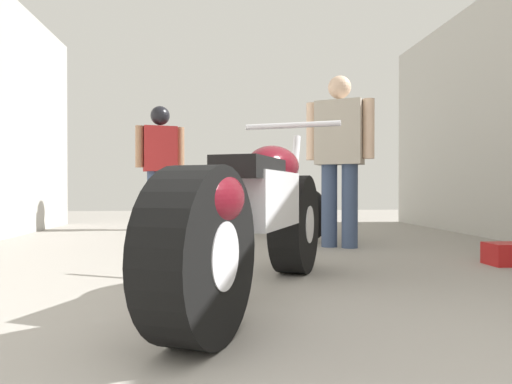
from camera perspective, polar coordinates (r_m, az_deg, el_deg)
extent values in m
plane|color=gray|center=(4.19, 0.39, -7.80)|extent=(16.22, 16.22, 0.00)
cylinder|color=black|center=(3.26, 4.91, -4.04)|extent=(0.47, 0.72, 0.69)
cylinder|color=silver|center=(3.26, 4.91, -4.04)|extent=(0.31, 0.33, 0.26)
cylinder|color=black|center=(1.78, -7.09, -7.85)|extent=(0.47, 0.72, 0.69)
cylinder|color=silver|center=(1.78, -7.09, -7.85)|extent=(0.31, 0.33, 0.26)
cube|color=silver|center=(2.49, 0.70, -0.94)|extent=(0.52, 0.74, 0.30)
ellipsoid|color=#5B0F19|center=(2.72, 2.23, 3.29)|extent=(0.48, 0.63, 0.24)
cube|color=black|center=(2.31, -0.77, 2.99)|extent=(0.43, 0.57, 0.11)
ellipsoid|color=#5B0F19|center=(1.81, -6.35, -0.80)|extent=(0.45, 0.55, 0.26)
cylinder|color=silver|center=(3.21, 4.74, 1.71)|extent=(0.16, 0.27, 0.63)
cylinder|color=silver|center=(3.19, 4.56, 8.35)|extent=(0.63, 0.30, 0.04)
cylinder|color=silver|center=(2.27, -5.53, -8.68)|extent=(0.33, 0.59, 0.10)
cylinder|color=black|center=(6.21, -2.95, -2.32)|extent=(0.48, 0.60, 0.60)
cylinder|color=silver|center=(6.21, -2.95, -2.32)|extent=(0.28, 0.29, 0.23)
cylinder|color=black|center=(5.18, 5.96, -2.89)|extent=(0.48, 0.60, 0.60)
cylinder|color=silver|center=(5.18, 5.96, -2.89)|extent=(0.28, 0.29, 0.23)
cube|color=silver|center=(5.67, 1.10, -0.89)|extent=(0.52, 0.62, 0.26)
ellipsoid|color=#1E4728|center=(5.83, -0.20, 0.80)|extent=(0.47, 0.54, 0.21)
cube|color=black|center=(5.54, 2.23, 0.52)|extent=(0.42, 0.49, 0.09)
ellipsoid|color=#1E4728|center=(5.20, 5.60, -0.81)|extent=(0.43, 0.48, 0.22)
cylinder|color=silver|center=(6.17, -2.75, 0.26)|extent=(0.17, 0.22, 0.54)
cylinder|color=silver|center=(6.15, -2.54, 3.22)|extent=(0.50, 0.35, 0.03)
cylinder|color=silver|center=(5.38, 1.97, -3.71)|extent=(0.36, 0.47, 0.08)
cylinder|color=#384766|center=(4.72, 9.19, -1.73)|extent=(0.22, 0.22, 0.84)
cylinder|color=#384766|center=(4.68, 11.69, -1.75)|extent=(0.22, 0.22, 0.84)
cube|color=#B2A899|center=(4.73, 10.45, 7.31)|extent=(0.53, 0.44, 0.65)
cylinder|color=beige|center=(4.80, 7.03, 7.53)|extent=(0.16, 0.16, 0.59)
cylinder|color=beige|center=(4.68, 13.96, 7.72)|extent=(0.16, 0.16, 0.59)
sphere|color=beige|center=(4.80, 10.46, 12.80)|extent=(0.23, 0.23, 0.23)
cylinder|color=#384766|center=(6.71, -11.04, -1.06)|extent=(0.19, 0.19, 0.84)
cylinder|color=#384766|center=(6.69, -12.83, -1.07)|extent=(0.19, 0.19, 0.84)
cube|color=maroon|center=(6.72, -11.94, 5.31)|extent=(0.51, 0.35, 0.65)
cylinder|color=#9E7051|center=(6.76, -9.48, 5.51)|extent=(0.14, 0.14, 0.59)
cylinder|color=#9E7051|center=(6.70, -14.43, 5.55)|extent=(0.14, 0.14, 0.59)
sphere|color=black|center=(6.77, -11.95, 9.22)|extent=(0.23, 0.23, 0.23)
sphere|color=black|center=(6.78, -11.95, 9.36)|extent=(0.28, 0.28, 0.28)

